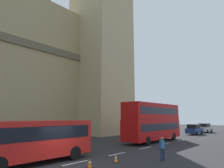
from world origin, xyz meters
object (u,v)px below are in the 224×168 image
object	(u,v)px
sedan_trailing	(205,128)
pedestrian_near_cones	(162,148)
sedan_lead	(194,129)
double_decker_bus	(153,121)
traffic_cone_east	(116,158)
traffic_cone_middle	(90,163)

from	to	relation	value
sedan_trailing	pedestrian_near_cones	world-z (taller)	sedan_trailing
sedan_lead	pedestrian_near_cones	distance (m)	25.20
double_decker_bus	sedan_lead	xyz separation A→B (m)	(14.78, -0.09, -1.80)
sedan_trailing	traffic_cone_east	world-z (taller)	sedan_trailing
double_decker_bus	pedestrian_near_cones	size ratio (longest dim) A/B	6.42
traffic_cone_middle	traffic_cone_east	bearing A→B (deg)	-6.97
double_decker_bus	traffic_cone_east	xyz separation A→B (m)	(-12.47, -4.01, -2.43)
double_decker_bus	sedan_trailing	size ratio (longest dim) A/B	2.47
sedan_trailing	pedestrian_near_cones	size ratio (longest dim) A/B	2.60
double_decker_bus	sedan_trailing	bearing A→B (deg)	0.11
sedan_trailing	traffic_cone_east	distance (m)	34.30
double_decker_bus	traffic_cone_middle	size ratio (longest dim) A/B	18.70
traffic_cone_middle	sedan_trailing	bearing A→B (deg)	5.93
traffic_cone_east	pedestrian_near_cones	bearing A→B (deg)	-37.94
traffic_cone_middle	pedestrian_near_cones	distance (m)	5.66
sedan_trailing	traffic_cone_east	xyz separation A→B (m)	(-34.05, -4.05, -0.63)
traffic_cone_east	double_decker_bus	bearing A→B (deg)	17.81
double_decker_bus	sedan_lead	distance (m)	14.89
double_decker_bus	sedan_lead	world-z (taller)	double_decker_bus
traffic_cone_middle	double_decker_bus	bearing A→B (deg)	14.21
double_decker_bus	traffic_cone_east	distance (m)	13.32
sedan_lead	sedan_trailing	world-z (taller)	same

